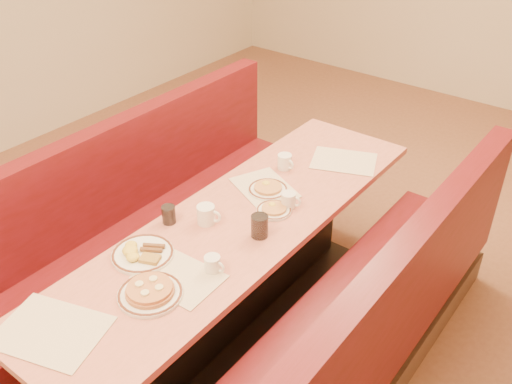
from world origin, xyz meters
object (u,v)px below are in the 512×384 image
Objects in this scene: coffee_mug_c at (289,200)px; coffee_mug_d at (285,162)px; diner_table at (240,277)px; pancake_plate at (150,292)px; coffee_mug_a at (213,264)px; eggs_plate at (142,253)px; soda_tumbler_near at (169,215)px; soda_tumbler_mid at (260,226)px; booth_left at (147,230)px; booth_right at (358,340)px; coffee_mug_b at (207,214)px.

coffee_mug_d is at bearing 113.77° from coffee_mug_c.
pancake_plate is (0.05, -0.66, 0.40)m from diner_table.
diner_table is at bearing -131.00° from coffee_mug_c.
coffee_mug_d is at bearing 101.26° from diner_table.
eggs_plate is at bearing -163.73° from coffee_mug_a.
soda_tumbler_near is at bearing -143.98° from coffee_mug_c.
coffee_mug_a is 0.96× the size of coffee_mug_c.
coffee_mug_d is 1.00× the size of soda_tumbler_mid.
coffee_mug_a is at bearing -102.20° from coffee_mug_c.
coffee_mug_d is (-0.16, 1.24, 0.02)m from pancake_plate.
soda_tumbler_mid reaches higher than coffee_mug_d.
coffee_mug_a is at bearing -61.31° from coffee_mug_d.
diner_table is 0.73m from booth_left.
booth_right is 0.73m from soda_tumbler_mid.
coffee_mug_a is (0.15, -0.37, 0.42)m from diner_table.
booth_right is 1.12m from eggs_plate.
coffee_mug_d is 1.22× the size of soda_tumbler_near.
coffee_mug_d is at bearing 73.69° from coffee_mug_b.
coffee_mug_a reaches higher than pancake_plate.
booth_right is 21.35× the size of soda_tumbler_mid.
coffee_mug_a is 0.99m from coffee_mug_d.
coffee_mug_a is (0.89, -0.37, 0.43)m from booth_left.
booth_right is at bearing 3.59° from soda_tumbler_mid.
coffee_mug_a is at bearing -91.21° from soda_tumbler_mid.
pancake_plate reaches higher than diner_table.
coffee_mug_a reaches higher than diner_table.
booth_left is at bearing 154.04° from soda_tumbler_near.
coffee_mug_a is 1.10× the size of soda_tumbler_near.
booth_right is at bearing 28.90° from coffee_mug_a.
coffee_mug_b is 1.10× the size of coffee_mug_d.
booth_right is at bearing -21.25° from coffee_mug_d.
booth_left and booth_right have the same top height.
soda_tumbler_mid is (0.43, 0.19, 0.01)m from soda_tumbler_near.
eggs_plate is 2.65× the size of coffee_mug_c.
pancake_plate is 2.40× the size of coffee_mug_d.
booth_right is 8.90× the size of pancake_plate.
coffee_mug_b is at bearing -136.78° from diner_table.
soda_tumbler_mid is at bearing 79.59° from pancake_plate.
coffee_mug_b reaches higher than soda_tumbler_near.
booth_right is 0.81m from coffee_mug_a.
soda_tumbler_near reaches higher than coffee_mug_d.
pancake_plate is at bearing -69.67° from coffee_mug_d.
booth_right reaches higher than eggs_plate.
soda_tumbler_mid is (0.01, 0.34, 0.02)m from coffee_mug_a.
booth_right is 1.04m from pancake_plate.
diner_table is at bearing 69.94° from eggs_plate.
coffee_mug_c is at bearing 40.00° from coffee_mug_b.
pancake_plate is 2.40× the size of soda_tumbler_mid.
soda_tumbler_mid is (0.34, 0.46, 0.04)m from eggs_plate.
booth_right is 0.96m from coffee_mug_b.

